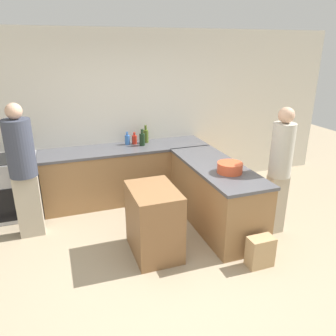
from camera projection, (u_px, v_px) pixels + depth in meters
name	position (u px, v px, depth m)	size (l,w,h in m)	color
ground_plane	(168.00, 271.00, 3.76)	(14.00, 14.00, 0.00)	tan
wall_back	(119.00, 115.00, 5.41)	(8.00, 0.06, 2.70)	silver
counter_back	(127.00, 173.00, 5.42)	(2.68, 0.68, 0.90)	olive
counter_peninsula	(215.00, 195.00, 4.63)	(0.69, 1.85, 0.90)	olive
range_oven	(13.00, 187.00, 4.88)	(0.75, 0.66, 0.91)	#ADADB2
island_table	(154.00, 221.00, 3.98)	(0.54, 0.76, 0.86)	brown
mixing_bowl	(230.00, 168.00, 4.19)	(0.33, 0.33, 0.13)	#DB512D
wine_bottle_dark	(142.00, 139.00, 5.33)	(0.09, 0.09, 0.27)	black
hot_sauce_bottle	(134.00, 139.00, 5.42)	(0.08, 0.08, 0.20)	red
olive_oil_bottle	(146.00, 136.00, 5.49)	(0.09, 0.09, 0.30)	#475B1E
water_bottle_blue	(127.00, 139.00, 5.39)	(0.08, 0.08, 0.21)	#386BB7
person_by_range	(23.00, 167.00, 4.17)	(0.35, 0.35, 1.79)	#ADA38E
person_at_peninsula	(280.00, 167.00, 4.24)	(0.29, 0.29, 1.73)	#ADA38E
paper_bag	(260.00, 252.00, 3.80)	(0.31, 0.18, 0.37)	tan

